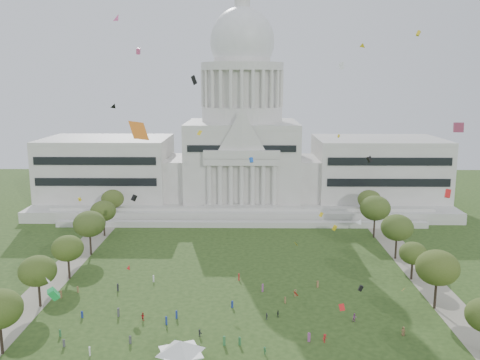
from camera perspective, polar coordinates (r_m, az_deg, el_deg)
ground at (r=102.88m, az=-0.33°, el=-18.22°), size 400.00×400.00×0.00m
capitol at (r=205.25m, az=0.24°, el=3.20°), size 160.00×64.50×91.30m
path_left at (r=139.04m, az=-20.67°, el=-10.90°), size 8.00×160.00×0.04m
path_right at (r=137.88m, az=20.69°, el=-11.09°), size 8.00×160.00×0.04m
row_tree_l_2 at (r=124.04m, az=-21.77°, el=-9.47°), size 8.42×8.42×11.97m
row_tree_r_2 at (r=122.24m, az=21.29°, el=-9.16°), size 9.55×9.55×13.58m
row_tree_l_3 at (r=138.40m, az=-18.79°, el=-7.27°), size 8.12×8.12×11.55m
row_tree_r_3 at (r=138.29m, az=18.85°, el=-7.78°), size 7.01×7.01×9.98m
row_tree_l_4 at (r=154.84m, az=-16.56°, el=-4.75°), size 9.29×9.29×13.21m
row_tree_r_4 at (r=151.91m, az=17.23°, el=-5.13°), size 9.19×9.19×13.06m
row_tree_l_5 at (r=172.60m, az=-15.10°, el=-3.39°), size 8.33×8.33×11.85m
row_tree_r_5 at (r=170.16m, az=14.94°, el=-3.06°), size 9.82×9.82×13.96m
row_tree_l_6 at (r=190.05m, az=-14.12°, el=-2.07°), size 8.19×8.19×11.64m
row_tree_r_6 at (r=188.00m, az=14.33°, el=-2.15°), size 8.42×8.42×11.97m
event_tent at (r=95.35m, az=-6.70°, el=-18.06°), size 12.06×12.06×5.21m
person_0 at (r=111.26m, az=17.86°, el=-15.85°), size 1.11×1.06×1.91m
person_2 at (r=114.21m, az=12.74°, el=-14.84°), size 1.04×0.78×1.92m
person_3 at (r=100.28m, az=2.78°, el=-18.58°), size 1.00×1.07×1.50m
person_4 at (r=112.87m, az=3.01°, el=-15.00°), size 0.81×1.01×1.52m
person_5 at (r=106.39m, az=-4.55°, el=-16.72°), size 1.33×1.53×1.58m
person_8 at (r=114.17m, az=-10.85°, el=-14.82°), size 1.00×0.88×1.75m
person_9 at (r=105.22m, az=9.50°, el=-17.12°), size 1.28×1.18×1.79m
person_10 at (r=113.92m, az=4.29°, el=-14.75°), size 0.71×1.01×1.57m
distant_crowd at (r=116.06m, az=-6.36°, el=-14.23°), size 61.89×37.24×1.93m
kite_swarm at (r=101.26m, az=0.03°, el=-3.26°), size 76.08×104.11×59.17m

